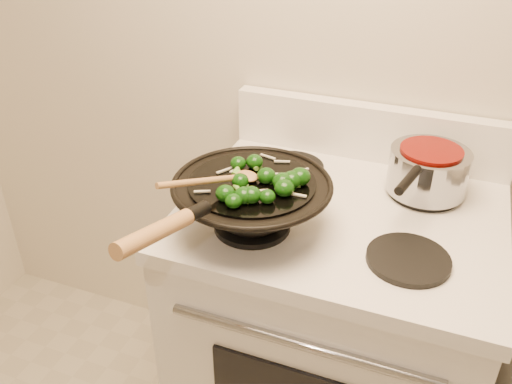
% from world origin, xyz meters
% --- Properties ---
extents(stove, '(0.78, 0.67, 1.08)m').
position_xyz_m(stove, '(-0.23, 1.17, 0.47)').
color(stove, white).
rests_on(stove, ground).
extents(wok, '(0.37, 0.60, 0.21)m').
position_xyz_m(wok, '(-0.41, 1.02, 1.00)').
color(wok, black).
rests_on(wok, stove).
extents(stirfry, '(0.23, 0.26, 0.04)m').
position_xyz_m(stirfry, '(-0.37, 1.00, 1.06)').
color(stirfry, '#0D3708').
rests_on(stirfry, wok).
extents(wooden_spoon, '(0.15, 0.23, 0.07)m').
position_xyz_m(wooden_spoon, '(-0.46, 0.97, 1.07)').
color(wooden_spoon, '#A77641').
rests_on(wooden_spoon, wok).
extents(saucepan, '(0.20, 0.32, 0.12)m').
position_xyz_m(saucepan, '(-0.05, 1.32, 0.99)').
color(saucepan, gray).
rests_on(saucepan, stove).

